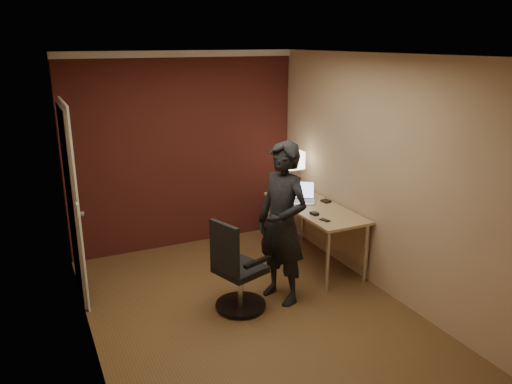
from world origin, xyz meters
The scene contains 9 objects.
room centered at (-0.27, 1.54, 1.37)m, with size 4.00×4.00×4.00m.
desk centered at (1.25, 0.67, 0.60)m, with size 0.60×1.50×0.73m.
desk_lamp centered at (1.24, 1.31, 1.15)m, with size 0.22×0.22×0.54m.
laptop centered at (1.14, 0.92, 0.79)m, with size 0.41×0.39×0.23m.
mouse centered at (1.02, 0.42, 0.75)m, with size 0.06×0.10×0.03m, color black.
phone centered at (1.02, 0.21, 0.73)m, with size 0.06×0.12×0.01m, color black.
wallet centered at (1.39, 0.76, 0.74)m, with size 0.09×0.11×0.02m, color black.
office_chair centered at (-0.11, 0.04, 0.42)m, with size 0.54×0.60×0.95m.
person centered at (0.42, 0.06, 0.84)m, with size 0.61×0.40×1.68m, color black.
Camera 1 is at (-1.85, -4.09, 2.62)m, focal length 35.00 mm.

